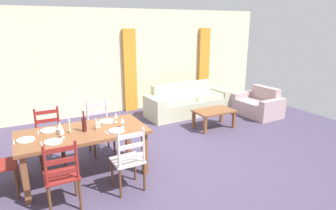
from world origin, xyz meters
TOP-DOWN VIEW (x-y plane):
  - ground_plane at (0.00, 0.00)m, footprint 9.60×9.60m
  - wall_far at (0.00, 3.30)m, footprint 9.60×0.16m
  - curtain_panel_left at (0.61, 3.16)m, footprint 0.35×0.08m
  - curtain_panel_right at (3.01, 3.16)m, footprint 0.35×0.08m
  - dining_table at (-1.32, 0.12)m, footprint 1.90×0.96m
  - dining_chair_near_left at (-1.75, -0.61)m, footprint 0.43×0.41m
  - dining_chair_near_right at (-0.86, -0.60)m, footprint 0.43×0.41m
  - dining_chair_far_left at (-1.74, 0.84)m, footprint 0.42×0.40m
  - dining_chair_far_right at (-0.86, 0.89)m, footprint 0.43×0.42m
  - dinner_plate_near_left at (-1.77, -0.13)m, footprint 0.24×0.24m
  - fork_near_left at (-1.92, -0.13)m, footprint 0.02×0.17m
  - dinner_plate_near_right at (-0.87, -0.13)m, footprint 0.24×0.24m
  - fork_near_right at (-1.02, -0.13)m, footprint 0.02×0.17m
  - dinner_plate_far_left at (-1.77, 0.37)m, footprint 0.24×0.24m
  - fork_far_left at (-1.92, 0.37)m, footprint 0.03×0.17m
  - dinner_plate_far_right at (-0.87, 0.37)m, footprint 0.24×0.24m
  - fork_far_right at (-1.02, 0.37)m, footprint 0.03×0.17m
  - dinner_plate_head_west at (-2.10, 0.12)m, footprint 0.24×0.24m
  - fork_head_west at (-2.25, 0.12)m, footprint 0.02×0.17m
  - wine_bottle at (-1.29, 0.10)m, footprint 0.07×0.07m
  - wine_glass_near_left at (-1.63, -0.02)m, footprint 0.06×0.06m
  - wine_glass_near_right at (-0.73, 0.00)m, footprint 0.06×0.06m
  - wine_glass_far_left at (-1.63, 0.25)m, footprint 0.06×0.06m
  - wine_glass_far_right at (-0.74, 0.28)m, footprint 0.06×0.06m
  - coffee_cup_primary at (-1.07, 0.17)m, footprint 0.07×0.07m
  - coffee_cup_secondary at (-1.63, 0.12)m, footprint 0.07×0.07m
  - candle_tall at (-1.50, 0.14)m, footprint 0.05×0.05m
  - candle_short at (-1.12, 0.08)m, footprint 0.05×0.05m
  - couch at (1.81, 2.16)m, footprint 2.31×0.90m
  - coffee_table at (1.78, 0.95)m, footprint 0.90×0.56m
  - armchair_upholstered at (3.43, 1.20)m, footprint 0.85×1.20m

SIDE VIEW (x-z plane):
  - ground_plane at x=0.00m, z-range -0.02..0.00m
  - armchair_upholstered at x=3.43m, z-range -0.11..0.61m
  - couch at x=1.81m, z-range -0.11..0.69m
  - coffee_table at x=1.78m, z-range 0.15..0.57m
  - dining_chair_near_left at x=-1.75m, z-range 0.00..0.96m
  - dining_chair_near_right at x=-0.86m, z-range 0.00..0.96m
  - dining_chair_far_left at x=-1.74m, z-range 0.00..0.96m
  - dining_chair_far_right at x=-0.86m, z-range 0.00..0.96m
  - dining_table at x=-1.32m, z-range 0.29..1.04m
  - fork_near_left at x=-1.92m, z-range 0.75..0.76m
  - fork_near_right at x=-1.02m, z-range 0.75..0.76m
  - fork_far_left at x=-1.92m, z-range 0.75..0.76m
  - fork_far_right at x=-1.02m, z-range 0.75..0.76m
  - fork_head_west at x=-2.25m, z-range 0.75..0.76m
  - dinner_plate_near_left at x=-1.77m, z-range 0.75..0.77m
  - dinner_plate_near_right at x=-0.87m, z-range 0.75..0.77m
  - dinner_plate_far_left at x=-1.77m, z-range 0.75..0.77m
  - dinner_plate_far_right at x=-0.87m, z-range 0.75..0.77m
  - dinner_plate_head_west at x=-2.10m, z-range 0.75..0.77m
  - coffee_cup_primary at x=-1.07m, z-range 0.75..0.84m
  - coffee_cup_secondary at x=-1.63m, z-range 0.75..0.84m
  - candle_short at x=-1.12m, z-range 0.71..0.89m
  - candle_tall at x=-1.50m, z-range 0.70..0.95m
  - wine_glass_near_left at x=-1.63m, z-range 0.78..0.94m
  - wine_glass_near_right at x=-0.73m, z-range 0.78..0.94m
  - wine_glass_far_left at x=-1.63m, z-range 0.78..0.94m
  - wine_glass_far_right at x=-0.74m, z-range 0.78..0.94m
  - wine_bottle at x=-1.29m, z-range 0.71..1.03m
  - curtain_panel_left at x=0.61m, z-range 0.00..2.20m
  - curtain_panel_right at x=3.01m, z-range 0.00..2.20m
  - wall_far at x=0.00m, z-range 0.00..2.70m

